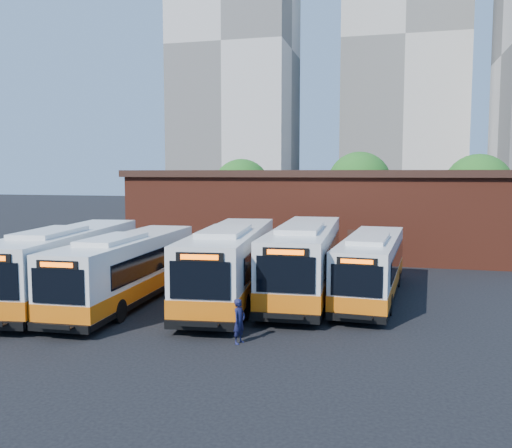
% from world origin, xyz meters
% --- Properties ---
extents(ground, '(220.00, 220.00, 0.00)m').
position_xyz_m(ground, '(0.00, 0.00, 0.00)').
color(ground, black).
extents(bus_farwest, '(4.39, 13.40, 3.60)m').
position_xyz_m(bus_farwest, '(-10.27, 0.68, 1.63)').
color(bus_farwest, silver).
rests_on(bus_farwest, ground).
extents(bus_west, '(3.01, 12.41, 3.35)m').
position_xyz_m(bus_west, '(-7.00, 0.68, 1.52)').
color(bus_west, silver).
rests_on(bus_west, ground).
extents(bus_midwest, '(4.16, 13.62, 3.66)m').
position_xyz_m(bus_midwest, '(-2.40, 2.65, 1.66)').
color(bus_midwest, silver).
rests_on(bus_midwest, ground).
extents(bus_mideast, '(3.32, 13.67, 3.69)m').
position_xyz_m(bus_mideast, '(0.95, 4.55, 1.68)').
color(bus_mideast, silver).
rests_on(bus_mideast, ground).
extents(bus_east, '(3.24, 11.96, 3.22)m').
position_xyz_m(bus_east, '(4.31, 4.57, 1.46)').
color(bus_east, silver).
rests_on(bus_east, ground).
extents(transit_worker, '(0.55, 0.69, 1.65)m').
position_xyz_m(transit_worker, '(-0.10, -4.04, 0.83)').
color(transit_worker, '#131537').
rests_on(transit_worker, ground).
extents(depot_building, '(28.60, 12.60, 6.40)m').
position_xyz_m(depot_building, '(0.00, 20.00, 3.26)').
color(depot_building, maroon).
rests_on(depot_building, ground).
extents(tree_west, '(6.00, 6.00, 7.65)m').
position_xyz_m(tree_west, '(-10.00, 32.00, 4.64)').
color(tree_west, '#382314').
rests_on(tree_west, ground).
extents(tree_mid, '(6.56, 6.56, 8.36)m').
position_xyz_m(tree_mid, '(2.00, 34.00, 5.08)').
color(tree_mid, '#382314').
rests_on(tree_mid, ground).
extents(tree_east, '(6.24, 6.24, 7.96)m').
position_xyz_m(tree_east, '(13.00, 31.00, 4.83)').
color(tree_east, '#382314').
rests_on(tree_east, ground).
extents(tower_left, '(20.00, 18.00, 56.20)m').
position_xyz_m(tower_left, '(-22.00, 72.00, 27.84)').
color(tower_left, beige).
rests_on(tower_left, ground).
extents(tower_center, '(22.00, 20.00, 61.20)m').
position_xyz_m(tower_center, '(7.00, 86.00, 30.34)').
color(tower_center, beige).
rests_on(tower_center, ground).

